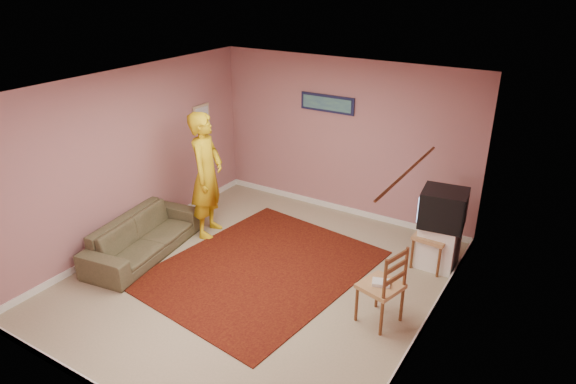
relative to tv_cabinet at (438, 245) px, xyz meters
The scene contains 25 objects.
ground 2.54m from the tv_cabinet, 140.63° to the right, with size 5.00×5.00×0.00m, color tan.
wall_back 2.36m from the tv_cabinet, 155.23° to the left, with size 4.50×0.02×2.60m, color #A36B70.
wall_front 4.64m from the tv_cabinet, 115.44° to the right, with size 4.50×0.02×2.60m, color #A36B70.
wall_left 4.60m from the tv_cabinet, 159.14° to the right, with size 0.02×5.00×2.60m, color #A36B70.
wall_right 1.90m from the tv_cabinet, 79.38° to the right, with size 0.02×5.00×2.60m, color #A36B70.
ceiling 3.40m from the tv_cabinet, 140.63° to the right, with size 4.50×5.00×0.02m, color white.
baseboard_back 2.16m from the tv_cabinet, 155.47° to the left, with size 4.50×0.02×0.10m, color white.
baseboard_left 4.49m from the tv_cabinet, 159.10° to the right, with size 0.02×5.00×0.10m, color white.
baseboard_right 1.65m from the tv_cabinet, 79.73° to the right, with size 0.02×5.00×0.10m, color white.
window 2.76m from the tv_cabinet, 83.29° to the right, with size 0.01×1.10×1.50m, color black.
curtain_sheer 2.82m from the tv_cabinet, 83.97° to the right, with size 0.01×0.75×2.10m, color silver.
curtain_floral 2.18m from the tv_cabinet, 82.26° to the right, with size 0.01×0.35×2.10m, color beige.
curtain_rod 3.21m from the tv_cabinet, 84.29° to the right, with size 0.02×0.02×1.40m, color brown.
picture_back 2.85m from the tv_cabinet, 158.94° to the left, with size 0.95×0.04×0.28m.
picture_left 4.34m from the tv_cabinet, behind, with size 0.04×0.38×0.42m.
area_rug 2.48m from the tv_cabinet, 146.22° to the right, with size 2.44×3.05×0.02m, color black.
tv_cabinet is the anchor object (origin of this frame).
crt_tv 0.58m from the tv_cabinet, behind, with size 0.65×0.60×0.51m.
chair_a 0.30m from the tv_cabinet, 132.34° to the right, with size 0.48×0.46×0.54m.
dvd_player 0.24m from the tv_cabinet, 132.34° to the right, with size 0.32×0.23×0.05m, color silver.
blue_throw 0.49m from the tv_cabinet, 126.74° to the left, with size 0.43×0.05×0.45m, color #9BD6FE.
chair_b 1.62m from the tv_cabinet, 98.07° to the right, with size 0.53×0.55×0.54m.
game_console 1.61m from the tv_cabinet, 98.07° to the right, with size 0.20×0.15×0.04m, color white.
sofa 4.21m from the tv_cabinet, 152.90° to the right, with size 1.93×0.75×0.56m, color brown.
person 3.53m from the tv_cabinet, 164.89° to the right, with size 0.71×0.47×1.96m, color gold.
Camera 1 is at (3.43, -4.79, 3.88)m, focal length 32.00 mm.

